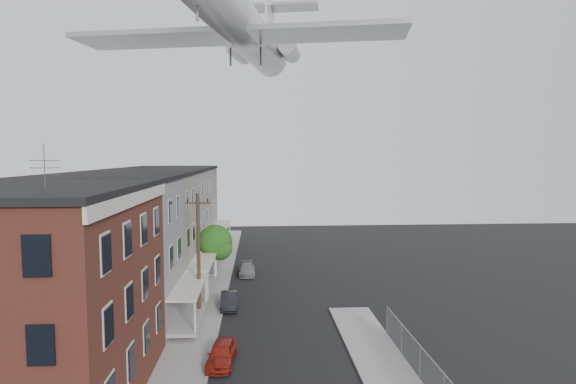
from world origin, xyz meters
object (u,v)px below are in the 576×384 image
(street_tree, at_px, (216,243))
(car_mid, at_px, (229,300))
(utility_pole, at_px, (199,254))
(car_near, at_px, (222,353))
(airplane, at_px, (244,29))
(car_far, at_px, (247,269))

(street_tree, xyz_separation_m, car_mid, (1.67, -8.00, -2.87))
(car_mid, bearing_deg, utility_pole, -139.05)
(street_tree, height_order, car_near, street_tree)
(airplane, bearing_deg, car_mid, -107.52)
(utility_pole, distance_m, car_near, 8.75)
(car_near, height_order, car_far, car_near)
(car_mid, bearing_deg, street_tree, 98.84)
(utility_pole, height_order, car_far, utility_pole)
(car_mid, height_order, car_far, car_mid)
(car_far, bearing_deg, utility_pole, -107.23)
(street_tree, distance_m, car_mid, 8.66)
(car_mid, bearing_deg, car_near, -91.75)
(airplane, bearing_deg, utility_pole, -119.20)
(airplane, bearing_deg, car_far, 90.71)
(street_tree, distance_m, airplane, 19.16)
(street_tree, relative_size, car_mid, 1.47)
(airplane, bearing_deg, street_tree, 124.34)
(utility_pole, relative_size, airplane, 0.30)
(car_mid, relative_size, car_far, 0.94)
(utility_pole, bearing_deg, car_far, 74.69)
(utility_pole, height_order, car_mid, utility_pole)
(utility_pole, xyz_separation_m, car_mid, (2.00, 1.93, -4.09))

